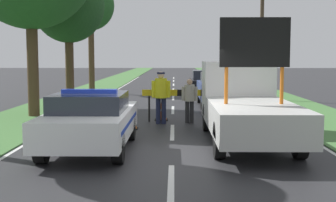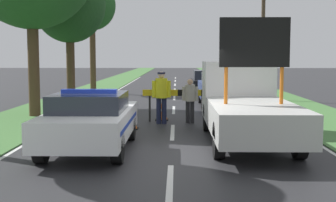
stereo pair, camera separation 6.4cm
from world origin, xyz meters
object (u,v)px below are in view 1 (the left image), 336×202
object	(u,v)px
police_officer	(161,93)
utility_pole	(262,36)
work_truck	(244,103)
queued_car_hatch_blue	(220,88)
road_barrier	(177,95)
traffic_cone_behind_barrier	(131,120)
roadside_tree_mid_left	(68,6)
traffic_cone_near_truck	(161,111)
traffic_cone_centre_front	(254,113)
traffic_cone_near_police	(217,109)
roadside_tree_mid_right	(91,7)
police_car	(91,120)
pedestrian_civilian	(190,97)
queued_car_sedan_black	(205,82)

from	to	relation	value
police_officer	utility_pole	distance (m)	10.43
work_truck	queued_car_hatch_blue	size ratio (longest dim) A/B	1.35
road_barrier	police_officer	distance (m)	0.79
road_barrier	police_officer	size ratio (longest dim) A/B	1.38
traffic_cone_behind_barrier	roadside_tree_mid_left	world-z (taller)	roadside_tree_mid_left
road_barrier	traffic_cone_near_truck	bearing A→B (deg)	139.46
work_truck	traffic_cone_centre_front	distance (m)	4.07
traffic_cone_centre_front	queued_car_hatch_blue	size ratio (longest dim) A/B	0.13
traffic_cone_near_police	traffic_cone_near_truck	xyz separation A→B (m)	(-2.09, -0.41, -0.03)
roadside_tree_mid_right	utility_pole	size ratio (longest dim) A/B	1.07
police_car	work_truck	xyz separation A→B (m)	(4.01, 1.50, 0.29)
roadside_tree_mid_right	traffic_cone_near_truck	bearing A→B (deg)	-69.20
police_officer	pedestrian_civilian	xyz separation A→B (m)	(0.99, 0.22, -0.17)
queued_car_sedan_black	queued_car_hatch_blue	bearing A→B (deg)	92.03
traffic_cone_centre_front	queued_car_hatch_blue	world-z (taller)	queued_car_hatch_blue
traffic_cone_centre_front	traffic_cone_near_truck	distance (m)	3.36
road_barrier	police_officer	xyz separation A→B (m)	(-0.56, -0.53, 0.14)
traffic_cone_near_truck	traffic_cone_near_police	bearing A→B (deg)	11.09
work_truck	traffic_cone_behind_barrier	world-z (taller)	work_truck
road_barrier	traffic_cone_near_truck	distance (m)	0.93
queued_car_hatch_blue	queued_car_sedan_black	bearing A→B (deg)	-87.97
pedestrian_civilian	roadside_tree_mid_right	xyz separation A→B (m)	(-5.75, 13.20, 4.50)
traffic_cone_near_truck	traffic_cone_behind_barrier	bearing A→B (deg)	-113.35
work_truck	road_barrier	size ratio (longest dim) A/B	2.49
road_barrier	work_truck	bearing A→B (deg)	-69.67
road_barrier	pedestrian_civilian	xyz separation A→B (m)	(0.43, -0.32, -0.03)
queued_car_hatch_blue	traffic_cone_near_police	bearing A→B (deg)	83.48
pedestrian_civilian	queued_car_sedan_black	size ratio (longest dim) A/B	0.34
traffic_cone_near_truck	police_car	bearing A→B (deg)	-105.93
work_truck	roadside_tree_mid_left	xyz separation A→B (m)	(-6.69, 8.22, 3.53)
pedestrian_civilian	traffic_cone_behind_barrier	bearing A→B (deg)	-141.45
work_truck	pedestrian_civilian	size ratio (longest dim) A/B	4.03
police_car	pedestrian_civilian	world-z (taller)	pedestrian_civilian
roadside_tree_mid_left	roadside_tree_mid_right	xyz separation A→B (m)	(-0.48, 8.33, 0.83)
traffic_cone_near_truck	traffic_cone_behind_barrier	size ratio (longest dim) A/B	1.08
traffic_cone_near_police	work_truck	bearing A→B (deg)	-85.80
traffic_cone_near_police	roadside_tree_mid_left	size ratio (longest dim) A/B	0.11
work_truck	traffic_cone_behind_barrier	bearing A→B (deg)	-28.77
traffic_cone_near_truck	queued_car_hatch_blue	xyz separation A→B (m)	(2.59, 4.82, 0.51)
roadside_tree_mid_left	queued_car_sedan_black	bearing A→B (deg)	47.80
traffic_cone_behind_barrier	utility_pole	xyz separation A→B (m)	(6.00, 10.01, 3.10)
queued_car_sedan_black	roadside_tree_mid_left	xyz separation A→B (m)	(-6.63, -7.31, 3.81)
police_officer	roadside_tree_mid_left	world-z (taller)	roadside_tree_mid_left
police_car	police_officer	size ratio (longest dim) A/B	2.60
queued_car_sedan_black	utility_pole	size ratio (longest dim) A/B	0.69
work_truck	utility_pole	xyz separation A→B (m)	(2.66, 11.95, 2.35)
pedestrian_civilian	traffic_cone_centre_front	distance (m)	2.48
road_barrier	traffic_cone_near_police	distance (m)	1.81
utility_pole	traffic_cone_behind_barrier	bearing A→B (deg)	-120.91
traffic_cone_centre_front	roadside_tree_mid_right	bearing A→B (deg)	122.60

